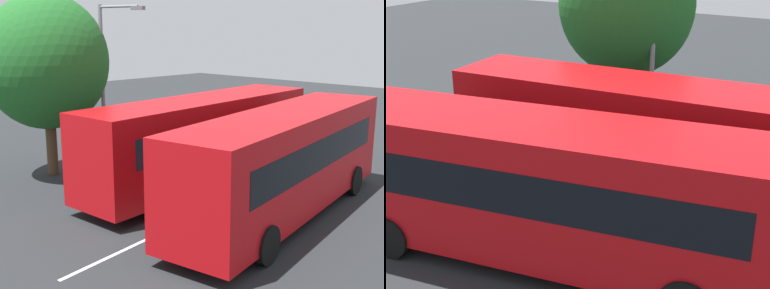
# 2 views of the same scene
# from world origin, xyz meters

# --- Properties ---
(ground_plane) EXTENTS (73.80, 73.80, 0.00)m
(ground_plane) POSITION_xyz_m (0.00, 0.00, 0.00)
(ground_plane) COLOR #232628
(bus_far_left) EXTENTS (11.19, 4.23, 3.40)m
(bus_far_left) POSITION_xyz_m (-0.18, -2.23, 1.88)
(bus_far_left) COLOR #B70C11
(bus_far_left) RESTS_ON ground
(bus_center_left) EXTENTS (11.08, 3.17, 3.40)m
(bus_center_left) POSITION_xyz_m (0.32, 1.88, 1.88)
(bus_center_left) COLOR #B70C11
(bus_center_left) RESTS_ON ground
(street_lamp) EXTENTS (0.61, 2.26, 6.87)m
(street_lamp) POSITION_xyz_m (-1.16, 5.82, 3.98)
(street_lamp) COLOR gray
(street_lamp) RESTS_ON ground
(depot_tree) EXTENTS (5.13, 4.61, 7.34)m
(depot_tree) POSITION_xyz_m (-2.91, 7.40, 4.64)
(depot_tree) COLOR #4C3823
(depot_tree) RESTS_ON ground
(lane_stripe_outer_left) EXTENTS (15.46, 2.00, 0.01)m
(lane_stripe_outer_left) POSITION_xyz_m (0.00, 0.00, 0.00)
(lane_stripe_outer_left) COLOR silver
(lane_stripe_outer_left) RESTS_ON ground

